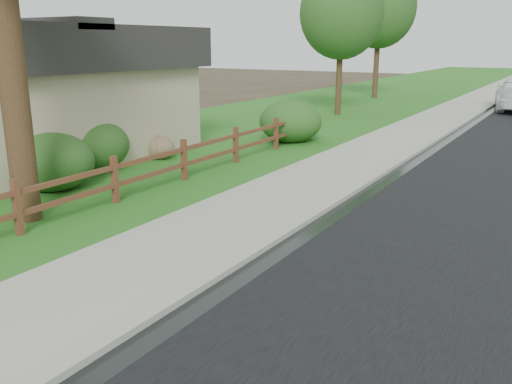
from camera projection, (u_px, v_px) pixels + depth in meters
The scene contains 13 objects.
ground at pixel (8, 376), 5.79m from camera, with size 120.00×120.00×0.00m, color #362F1D.
curb at pixel (503, 97), 34.47m from camera, with size 0.40×90.00×0.12m, color gray.
wet_gutter at pixel (509, 98), 34.30m from camera, with size 0.50×90.00×0.00m, color black.
sidewalk at pixel (481, 97), 35.12m from camera, with size 2.20×90.00×0.10m, color #A1A08D.
grass_strip at pixel (451, 95), 36.07m from camera, with size 1.60×90.00×0.06m, color #22601B.
lawn_near at pixel (375, 92), 38.65m from camera, with size 9.00×90.00×0.04m, color #22601B.
ranch_fence at pixel (152, 167), 12.70m from camera, with size 0.12×16.92×1.10m.
boulder at pixel (157, 147), 16.37m from camera, with size 1.12×0.84×0.75m, color brown.
shrub_b at pixel (52, 162), 12.88m from camera, with size 1.99×1.99×1.39m, color #1E4217.
shrub_c at pixel (92, 145), 14.80m from camera, with size 2.01×2.01×1.45m, color #1E4217.
shrub_d at pixel (291, 121), 19.08m from camera, with size 2.21×2.21×1.51m, color #1E4217.
tree_near_left at pixel (342, 13), 25.23m from camera, with size 3.91×3.91×6.94m.
tree_mid_left at pixel (379, 8), 32.98m from camera, with size 4.43×4.43×7.93m.
Camera 1 is at (4.88, -2.96, 3.45)m, focal length 38.00 mm.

